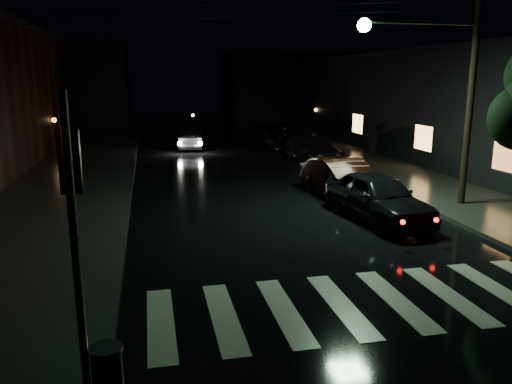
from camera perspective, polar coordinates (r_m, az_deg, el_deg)
ground at (r=9.49m, az=-3.21°, el=-15.39°), size 120.00×120.00×0.00m
sidewalk_left at (r=23.00m, az=-21.32°, el=0.94°), size 6.00×44.00×0.15m
sidewalk_right at (r=25.33m, az=14.42°, el=2.46°), size 4.00×44.00×0.15m
building_right at (r=32.02m, az=22.90°, el=9.25°), size 10.00×40.00×6.00m
building_far_left at (r=53.97m, az=-21.98°, el=11.48°), size 14.00×10.00×8.00m
building_far_right at (r=55.41m, az=3.87°, el=11.87°), size 14.00×10.00×7.00m
crosswalk at (r=10.73m, az=12.75°, el=-12.17°), size 9.00×3.00×0.01m
signal_pole_corner at (r=7.47m, az=-18.29°, el=-11.09°), size 0.68×0.61×4.20m
utility_pole at (r=18.29m, az=21.81°, el=12.35°), size 4.92×0.44×8.00m
parked_car_a at (r=16.45m, az=13.75°, el=-0.54°), size 2.42×4.74×1.55m
parked_car_b at (r=18.98m, az=9.94°, el=1.40°), size 2.03×4.78×1.53m
parked_car_c at (r=27.78m, az=6.55°, el=4.96°), size 2.39×4.93×1.38m
parked_car_d at (r=33.37m, az=3.30°, el=6.53°), size 3.19×5.94×1.59m
oncoming_car at (r=32.67m, az=-7.40°, el=6.10°), size 1.92×4.24×1.35m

